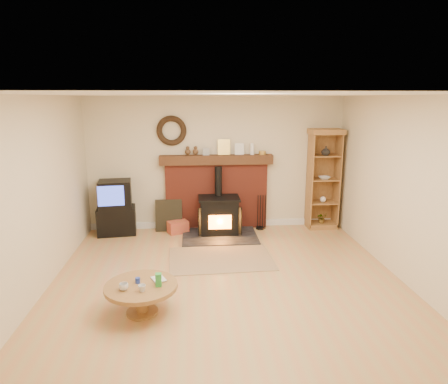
{
  "coord_description": "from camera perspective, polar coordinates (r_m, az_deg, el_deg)",
  "views": [
    {
      "loc": [
        -0.47,
        -5.01,
        2.56
      ],
      "look_at": [
        0.02,
        1.0,
        1.13
      ],
      "focal_mm": 32.0,
      "sensor_mm": 36.0,
      "label": 1
    }
  ],
  "objects": [
    {
      "name": "curio_cabinet",
      "position": [
        8.15,
        13.95,
        1.81
      ],
      "size": [
        0.63,
        0.46,
        1.98
      ],
      "color": "brown",
      "rests_on": "ground"
    },
    {
      "name": "chimney_breast",
      "position": [
        7.9,
        -1.08,
        0.44
      ],
      "size": [
        2.2,
        0.22,
        1.78
      ],
      "color": "maroon",
      "rests_on": "ground"
    },
    {
      "name": "fire_tools",
      "position": [
        8.0,
        5.25,
        -4.23
      ],
      "size": [
        0.19,
        0.16,
        0.7
      ],
      "color": "black",
      "rests_on": "ground"
    },
    {
      "name": "wood_stove",
      "position": [
        7.63,
        -0.7,
        -3.51
      ],
      "size": [
        1.4,
        1.0,
        1.28
      ],
      "color": "black",
      "rests_on": "ground"
    },
    {
      "name": "room_shell",
      "position": [
        5.2,
        0.43,
        3.96
      ],
      "size": [
        5.02,
        5.52,
        2.61
      ],
      "color": "beige",
      "rests_on": "ground"
    },
    {
      "name": "coffee_table",
      "position": [
        5.04,
        -11.74,
        -13.56
      ],
      "size": [
        0.88,
        0.88,
        0.54
      ],
      "color": "brown",
      "rests_on": "ground"
    },
    {
      "name": "tv_unit",
      "position": [
        7.9,
        -15.17,
        -2.29
      ],
      "size": [
        0.76,
        0.57,
        1.04
      ],
      "color": "black",
      "rests_on": "ground"
    },
    {
      "name": "ground",
      "position": [
        5.65,
        0.67,
        -13.64
      ],
      "size": [
        5.5,
        5.5,
        0.0
      ],
      "primitive_type": "plane",
      "color": "tan",
      "rests_on": "ground"
    },
    {
      "name": "leaning_painting",
      "position": [
        7.91,
        -7.89,
        -3.33
      ],
      "size": [
        0.52,
        0.14,
        0.62
      ],
      "primitive_type": "cube",
      "rotation": [
        -0.17,
        0.0,
        0.0
      ],
      "color": "black",
      "rests_on": "ground"
    },
    {
      "name": "firelog_box",
      "position": [
        7.81,
        -6.58,
        -5.0
      ],
      "size": [
        0.44,
        0.36,
        0.24
      ],
      "primitive_type": "cube",
      "rotation": [
        0.0,
        0.0,
        0.4
      ],
      "color": "#BE8325",
      "rests_on": "ground"
    },
    {
      "name": "area_rug",
      "position": [
        6.59,
        -0.47,
        -9.48
      ],
      "size": [
        1.71,
        1.22,
        0.01
      ],
      "primitive_type": "cube",
      "rotation": [
        0.0,
        0.0,
        0.04
      ],
      "color": "brown",
      "rests_on": "ground"
    }
  ]
}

